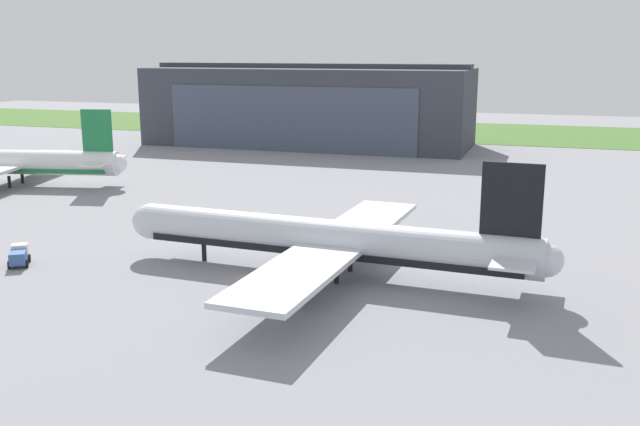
# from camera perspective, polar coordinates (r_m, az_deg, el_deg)

# --- Properties ---
(ground_plane) EXTENTS (440.00, 440.00, 0.00)m
(ground_plane) POSITION_cam_1_polar(r_m,az_deg,el_deg) (78.03, -4.95, -5.38)
(ground_plane) COLOR gray
(grass_field_strip) EXTENTS (440.00, 56.00, 0.08)m
(grass_field_strip) POSITION_cam_1_polar(r_m,az_deg,el_deg) (222.06, 10.51, 6.40)
(grass_field_strip) COLOR #456D2E
(grass_field_strip) RESTS_ON ground_plane
(maintenance_hangar) EXTENTS (82.58, 29.31, 20.88)m
(maintenance_hangar) POSITION_cam_1_polar(r_m,az_deg,el_deg) (187.41, -0.90, 8.49)
(maintenance_hangar) COLOR #383D47
(maintenance_hangar) RESTS_ON ground_plane
(airliner_far_right) EXTENTS (45.04, 35.79, 14.05)m
(airliner_far_right) POSITION_cam_1_polar(r_m,az_deg,el_deg) (142.87, -23.77, 3.67)
(airliner_far_right) COLOR white
(airliner_far_right) RESTS_ON ground_plane
(airliner_near_right) EXTENTS (49.56, 44.38, 13.66)m
(airliner_near_right) POSITION_cam_1_polar(r_m,az_deg,el_deg) (78.42, 0.65, -2.19)
(airliner_near_right) COLOR silver
(airliner_near_right) RESTS_ON ground_plane
(fuel_bowser) EXTENTS (3.61, 4.20, 2.20)m
(fuel_bowser) POSITION_cam_1_polar(r_m,az_deg,el_deg) (89.93, -22.83, -3.12)
(fuel_bowser) COLOR silver
(fuel_bowser) RESTS_ON ground_plane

